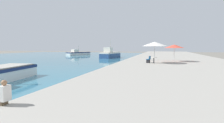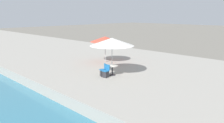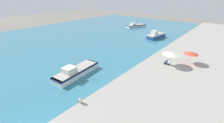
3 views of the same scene
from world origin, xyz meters
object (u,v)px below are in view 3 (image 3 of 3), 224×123
fishing_boat_mid (156,35)px  cafe_umbrella_white (191,53)px  person_at_quay (81,100)px  fishing_boat_far (136,26)px  fishing_boat_near (76,71)px  cafe_table (169,63)px  cafe_chair_left (165,63)px  cafe_chair_right (166,62)px  cafe_umbrella_pink (172,53)px

fishing_boat_mid → cafe_umbrella_white: bearing=-37.9°
fishing_boat_mid → person_at_quay: fishing_boat_mid is taller
fishing_boat_far → cafe_umbrella_white: bearing=-19.9°
fishing_boat_far → fishing_boat_near: bearing=-49.0°
fishing_boat_near → cafe_table: fishing_boat_near is taller
cafe_umbrella_white → person_at_quay: bearing=-108.6°
fishing_boat_near → cafe_umbrella_white: (14.53, 16.83, 2.12)m
cafe_chair_left → cafe_chair_right: 0.38m
cafe_umbrella_pink → cafe_chair_right: (-0.75, 0.18, -2.14)m
cafe_chair_right → cafe_chair_left: bearing=-164.7°
fishing_boat_near → person_at_quay: 8.74m
fishing_boat_far → person_at_quay: fishing_boat_far is taller
fishing_boat_mid → cafe_chair_left: 21.88m
fishing_boat_far → cafe_umbrella_pink: size_ratio=2.75×
fishing_boat_mid → cafe_umbrella_white: fishing_boat_mid is taller
fishing_boat_far → cafe_chair_right: size_ratio=9.81×
cafe_chair_right → fishing_boat_mid: bearing=56.3°
cafe_chair_left → cafe_table: bearing=-90.0°
cafe_chair_left → cafe_chair_right: bearing=-15.3°
cafe_umbrella_pink → person_at_quay: 18.98m
fishing_boat_mid → cafe_table: 22.20m
fishing_boat_mid → cafe_chair_right: fishing_boat_mid is taller
cafe_chair_left → person_at_quay: 18.49m
fishing_boat_far → person_at_quay: bearing=-43.1°
person_at_quay → cafe_table: bearing=75.9°
fishing_boat_far → cafe_chair_left: (25.10, -30.25, 0.35)m
cafe_umbrella_white → cafe_chair_right: bearing=-136.2°
fishing_boat_near → fishing_boat_mid: 32.30m
cafe_table → fishing_boat_near: bearing=-131.6°
fishing_boat_far → cafe_chair_right: (25.18, -29.87, 0.35)m
fishing_boat_mid → fishing_boat_far: bearing=152.0°
fishing_boat_mid → cafe_umbrella_white: size_ratio=2.72×
fishing_boat_far → cafe_umbrella_white: 39.11m
fishing_boat_near → cafe_chair_right: fishing_boat_near is taller
fishing_boat_far → cafe_umbrella_pink: (25.92, -30.06, 2.49)m
cafe_chair_left → fishing_boat_near: bearing=135.8°
fishing_boat_far → cafe_umbrella_pink: bearing=-26.1°
fishing_boat_far → cafe_umbrella_white: fishing_boat_far is taller
fishing_boat_near → cafe_chair_left: size_ratio=10.18×
cafe_table → cafe_chair_right: (-0.65, 0.32, -0.21)m
cafe_umbrella_pink → cafe_chair_right: cafe_umbrella_pink is taller
cafe_umbrella_white → cafe_umbrella_pink: bearing=-127.5°
fishing_boat_near → cafe_chair_right: bearing=44.6°
cafe_umbrella_white → cafe_table: 4.79m
fishing_boat_far → cafe_chair_left: size_ratio=9.81×
cafe_table → cafe_chair_right: cafe_chair_right is taller
fishing_boat_far → cafe_chair_left: 39.31m
fishing_boat_mid → cafe_umbrella_pink: 22.24m
cafe_umbrella_white → person_at_quay: size_ratio=2.99×
cafe_chair_left → cafe_chair_right: same height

